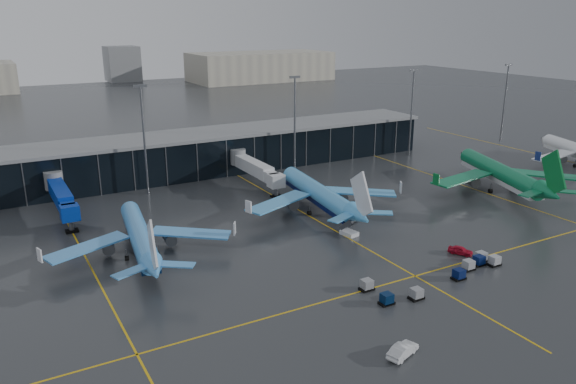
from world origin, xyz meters
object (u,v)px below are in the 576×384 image
baggage_carts (446,274)px  mobile_airstair (349,231)px  airliner_klm_near (318,182)px  airliner_aer_lingus (501,162)px  airliner_arkefly (138,223)px  service_van_white (403,350)px  service_van_red (460,250)px

baggage_carts → mobile_airstair: bearing=96.6°
airliner_klm_near → airliner_aer_lingus: bearing=-3.2°
airliner_arkefly → airliner_aer_lingus: airliner_aer_lingus is taller
airliner_klm_near → baggage_carts: size_ratio=1.56×
service_van_white → service_van_red: bearing=-75.8°
airliner_arkefly → baggage_carts: airliner_arkefly is taller
baggage_carts → service_van_red: bearing=32.7°
baggage_carts → service_van_red: size_ratio=6.26×
airliner_arkefly → service_van_white: airliner_arkefly is taller
baggage_carts → mobile_airstair: size_ratio=7.47×
service_van_white → airliner_aer_lingus: bearing=-75.9°
airliner_arkefly → airliner_klm_near: size_ratio=0.91×
airliner_arkefly → baggage_carts: 52.37m
airliner_arkefly → baggage_carts: (39.94, -33.49, -5.05)m
airliner_arkefly → airliner_aer_lingus: size_ratio=0.85×
service_van_red → airliner_arkefly: bearing=121.2°
airliner_aer_lingus → service_van_red: size_ratio=10.50×
airliner_klm_near → service_van_white: bearing=-104.1°
airliner_aer_lingus → service_van_white: (-66.11, -42.93, -6.01)m
service_van_white → airliner_klm_near: bearing=-40.1°
airliner_arkefly → airliner_klm_near: 39.88m
airliner_aer_lingus → service_van_white: size_ratio=8.95×
baggage_carts → service_van_white: 24.20m
service_van_red → baggage_carts: bearing=-176.7°
airliner_aer_lingus → mobile_airstair: size_ratio=12.54×
mobile_airstair → service_van_white: 40.22m
airliner_klm_near → mobile_airstair: (-2.33, -15.16, -5.58)m
airliner_aer_lingus → service_van_red: bearing=-127.3°
airliner_aer_lingus → baggage_carts: (-45.88, -29.65, -6.07)m
airliner_arkefly → airliner_klm_near: (39.62, 4.57, 0.55)m
airliner_arkefly → service_van_white: size_ratio=7.61×
airliner_klm_near → mobile_airstair: bearing=-91.6°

